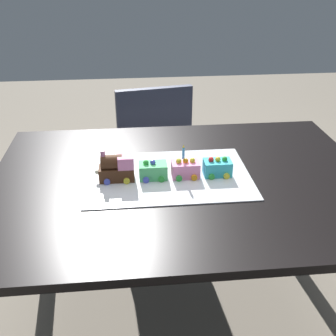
# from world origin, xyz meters

# --- Properties ---
(ground_plane) EXTENTS (8.00, 8.00, 0.00)m
(ground_plane) POSITION_xyz_m (0.00, 0.00, 0.00)
(ground_plane) COLOR gray
(dining_table) EXTENTS (1.40, 1.00, 0.74)m
(dining_table) POSITION_xyz_m (0.00, 0.00, 0.63)
(dining_table) COLOR black
(dining_table) RESTS_ON ground
(chair) EXTENTS (0.46, 0.46, 0.86)m
(chair) POSITION_xyz_m (-0.07, 0.83, 0.47)
(chair) COLOR #2D3347
(chair) RESTS_ON ground
(cake_board) EXTENTS (0.60, 0.40, 0.00)m
(cake_board) POSITION_xyz_m (-0.05, 0.02, 0.74)
(cake_board) COLOR silver
(cake_board) RESTS_ON dining_table
(cake_locomotive) EXTENTS (0.14, 0.08, 0.12)m
(cake_locomotive) POSITION_xyz_m (-0.24, 0.01, 0.79)
(cake_locomotive) COLOR #472816
(cake_locomotive) RESTS_ON cake_board
(cake_car_flatbed_mint_green) EXTENTS (0.10, 0.08, 0.07)m
(cake_car_flatbed_mint_green) POSITION_xyz_m (-0.11, 0.01, 0.77)
(cake_car_flatbed_mint_green) COLOR #59CC7A
(cake_car_flatbed_mint_green) RESTS_ON cake_board
(cake_car_caboose_bubblegum) EXTENTS (0.10, 0.08, 0.07)m
(cake_car_caboose_bubblegum) POSITION_xyz_m (0.01, 0.01, 0.77)
(cake_car_caboose_bubblegum) COLOR pink
(cake_car_caboose_bubblegum) RESTS_ON cake_board
(cake_car_tanker_turquoise) EXTENTS (0.10, 0.08, 0.07)m
(cake_car_tanker_turquoise) POSITION_xyz_m (0.13, 0.01, 0.77)
(cake_car_tanker_turquoise) COLOR #38B7C6
(cake_car_tanker_turquoise) RESTS_ON cake_board
(birthday_candle) EXTENTS (0.01, 0.01, 0.05)m
(birthday_candle) POSITION_xyz_m (-0.00, 0.01, 0.84)
(birthday_candle) COLOR #4CA5E5
(birthday_candle) RESTS_ON cake_car_caboose_bubblegum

